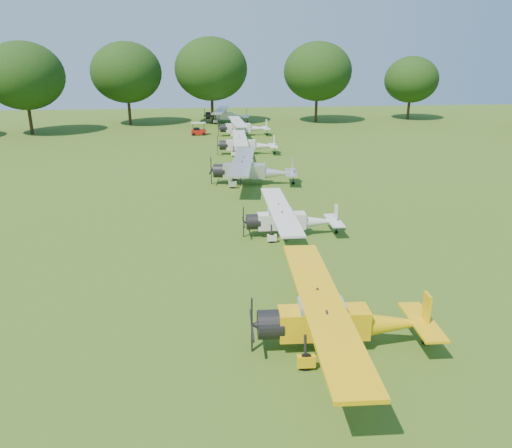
{
  "coord_description": "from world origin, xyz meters",
  "views": [
    {
      "loc": [
        -4.44,
        -22.71,
        10.56
      ],
      "look_at": [
        -1.39,
        3.66,
        1.4
      ],
      "focal_mm": 35.0,
      "sensor_mm": 36.0,
      "label": 1
    }
  ],
  "objects_px": {
    "aircraft_5": "(245,143)",
    "aircraft_6": "(242,126)",
    "aircraft_3": "(289,218)",
    "aircraft_4": "(251,169)",
    "aircraft_7": "(225,114)",
    "golf_cart": "(198,131)",
    "aircraft_2": "(338,318)"
  },
  "relations": [
    {
      "from": "aircraft_4",
      "to": "aircraft_7",
      "type": "xyz_separation_m",
      "value": [
        0.08,
        39.24,
        -0.02
      ]
    },
    {
      "from": "aircraft_4",
      "to": "aircraft_3",
      "type": "bearing_deg",
      "value": -76.88
    },
    {
      "from": "aircraft_6",
      "to": "aircraft_7",
      "type": "xyz_separation_m",
      "value": [
        -1.49,
        13.31,
        0.06
      ]
    },
    {
      "from": "aircraft_3",
      "to": "golf_cart",
      "type": "xyz_separation_m",
      "value": [
        -5.23,
        39.85,
        -0.55
      ]
    },
    {
      "from": "aircraft_7",
      "to": "aircraft_5",
      "type": "bearing_deg",
      "value": -78.86
    },
    {
      "from": "aircraft_4",
      "to": "golf_cart",
      "type": "bearing_deg",
      "value": 107.45
    },
    {
      "from": "aircraft_4",
      "to": "golf_cart",
      "type": "height_order",
      "value": "aircraft_4"
    },
    {
      "from": "golf_cart",
      "to": "aircraft_4",
      "type": "bearing_deg",
      "value": -82.38
    },
    {
      "from": "aircraft_2",
      "to": "aircraft_3",
      "type": "height_order",
      "value": "aircraft_2"
    },
    {
      "from": "aircraft_2",
      "to": "aircraft_7",
      "type": "bearing_deg",
      "value": 93.26
    },
    {
      "from": "aircraft_4",
      "to": "golf_cart",
      "type": "xyz_separation_m",
      "value": [
        -4.24,
        27.22,
        -0.78
      ]
    },
    {
      "from": "aircraft_7",
      "to": "aircraft_6",
      "type": "bearing_deg",
      "value": -74.02
    },
    {
      "from": "aircraft_2",
      "to": "golf_cart",
      "type": "height_order",
      "value": "aircraft_2"
    },
    {
      "from": "aircraft_7",
      "to": "aircraft_3",
      "type": "bearing_deg",
      "value": -79.39
    },
    {
      "from": "aircraft_2",
      "to": "aircraft_7",
      "type": "height_order",
      "value": "aircraft_7"
    },
    {
      "from": "aircraft_5",
      "to": "aircraft_2",
      "type": "bearing_deg",
      "value": -87.31
    },
    {
      "from": "aircraft_3",
      "to": "aircraft_4",
      "type": "height_order",
      "value": "aircraft_4"
    },
    {
      "from": "aircraft_3",
      "to": "aircraft_4",
      "type": "distance_m",
      "value": 12.67
    },
    {
      "from": "aircraft_3",
      "to": "aircraft_7",
      "type": "xyz_separation_m",
      "value": [
        -0.92,
        51.87,
        0.21
      ]
    },
    {
      "from": "golf_cart",
      "to": "aircraft_5",
      "type": "bearing_deg",
      "value": -71.68
    },
    {
      "from": "aircraft_4",
      "to": "aircraft_6",
      "type": "height_order",
      "value": "aircraft_4"
    },
    {
      "from": "aircraft_5",
      "to": "aircraft_6",
      "type": "xyz_separation_m",
      "value": [
        0.79,
        12.84,
        0.05
      ]
    },
    {
      "from": "aircraft_2",
      "to": "golf_cart",
      "type": "xyz_separation_m",
      "value": [
        -4.86,
        52.11,
        -0.73
      ]
    },
    {
      "from": "aircraft_4",
      "to": "golf_cart",
      "type": "distance_m",
      "value": 27.56
    },
    {
      "from": "aircraft_3",
      "to": "golf_cart",
      "type": "distance_m",
      "value": 40.2
    },
    {
      "from": "golf_cart",
      "to": "aircraft_6",
      "type": "bearing_deg",
      "value": -13.81
    },
    {
      "from": "aircraft_3",
      "to": "aircraft_4",
      "type": "relative_size",
      "value": 0.82
    },
    {
      "from": "aircraft_2",
      "to": "aircraft_3",
      "type": "relative_size",
      "value": 1.16
    },
    {
      "from": "aircraft_5",
      "to": "aircraft_6",
      "type": "relative_size",
      "value": 0.96
    },
    {
      "from": "aircraft_5",
      "to": "golf_cart",
      "type": "xyz_separation_m",
      "value": [
        -5.02,
        14.14,
        -0.65
      ]
    },
    {
      "from": "aircraft_7",
      "to": "aircraft_2",
      "type": "bearing_deg",
      "value": -79.92
    },
    {
      "from": "aircraft_6",
      "to": "golf_cart",
      "type": "distance_m",
      "value": 5.99
    }
  ]
}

